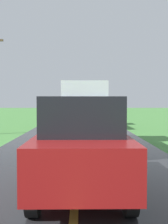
{
  "coord_description": "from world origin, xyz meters",
  "views": [
    {
      "loc": [
        0.11,
        -0.74,
        1.89
      ],
      "look_at": [
        0.29,
        13.77,
        1.4
      ],
      "focal_mm": 43.81,
      "sensor_mm": 36.0,
      "label": 1
    }
  ],
  "objects": [
    {
      "name": "banana_truck_far",
      "position": [
        0.29,
        21.07,
        1.46
      ],
      "size": [
        2.38,
        5.81,
        2.8
      ],
      "color": "#2D2D30",
      "rests_on": "road_surface"
    },
    {
      "name": "following_car",
      "position": [
        0.13,
        4.79,
        1.07
      ],
      "size": [
        1.74,
        4.1,
        1.92
      ],
      "color": "maroon",
      "rests_on": "road_surface"
    },
    {
      "name": "banana_truck_near",
      "position": [
        0.32,
        11.09,
        1.47
      ],
      "size": [
        2.38,
        5.82,
        2.8
      ],
      "color": "#2D2D30",
      "rests_on": "road_surface"
    }
  ]
}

